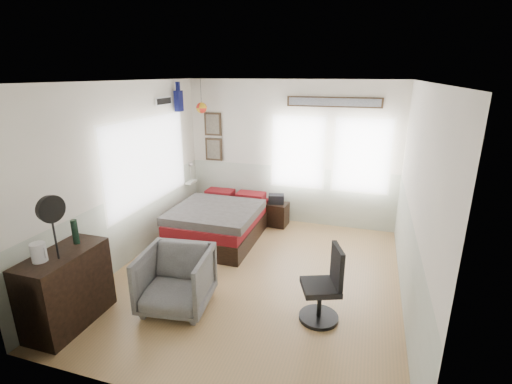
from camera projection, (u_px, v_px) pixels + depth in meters
ground_plane at (254, 277)px, 5.34m from camera, size 4.00×4.50×0.01m
room_shell at (253, 164)px, 5.04m from camera, size 4.02×4.52×2.71m
wall_decor at (229, 113)px, 6.79m from camera, size 3.55×1.32×1.44m
bed at (220, 221)px, 6.55m from camera, size 1.41×1.93×0.62m
dresser at (67, 289)px, 4.23m from camera, size 0.48×1.00×0.90m
armchair at (176, 280)px, 4.54m from camera, size 0.91×0.93×0.76m
nightstand at (276, 214)px, 7.10m from camera, size 0.47×0.39×0.44m
task_chair at (325, 291)px, 4.31m from camera, size 0.54×0.54×0.94m
kettle at (39, 252)px, 3.89m from camera, size 0.18×0.15×0.21m
bottle at (75, 232)px, 4.28m from camera, size 0.07×0.07×0.29m
stand_fan at (51, 210)px, 3.80m from camera, size 0.13×0.29×0.72m
black_bag at (276, 199)px, 7.01m from camera, size 0.33×0.25×0.17m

